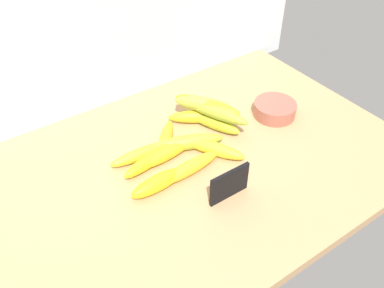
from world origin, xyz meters
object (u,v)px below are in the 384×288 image
(banana_0, at_px, (203,116))
(banana_7, at_px, (141,154))
(banana_2, at_px, (166,138))
(banana_10, at_px, (202,104))
(chalkboard_sign, at_px, (229,185))
(banana_12, at_px, (207,105))
(banana_6, at_px, (187,143))
(fruit_bowl, at_px, (275,109))
(banana_11, at_px, (216,112))
(banana_5, at_px, (212,122))
(banana_3, at_px, (215,149))
(banana_4, at_px, (190,168))
(banana_9, at_px, (158,183))
(banana_1, at_px, (168,153))
(banana_8, at_px, (155,157))

(banana_0, xyz_separation_m, banana_7, (-0.23, -0.04, -0.00))
(banana_2, bearing_deg, banana_10, 9.73)
(chalkboard_sign, distance_m, banana_12, 0.30)
(banana_2, bearing_deg, banana_6, -56.67)
(fruit_bowl, bearing_deg, banana_11, 165.09)
(banana_0, relative_size, banana_5, 1.14)
(fruit_bowl, distance_m, banana_11, 0.20)
(banana_10, bearing_deg, banana_6, -144.16)
(fruit_bowl, relative_size, banana_7, 0.71)
(chalkboard_sign, xyz_separation_m, banana_12, (0.13, 0.27, 0.02))
(banana_3, bearing_deg, banana_4, -168.07)
(banana_2, height_order, banana_12, banana_12)
(banana_10, bearing_deg, banana_2, -170.27)
(banana_5, distance_m, banana_9, 0.28)
(banana_3, distance_m, banana_9, 0.19)
(chalkboard_sign, relative_size, banana_4, 0.60)
(banana_9, height_order, banana_12, banana_12)
(fruit_bowl, xyz_separation_m, banana_3, (-0.26, -0.04, -0.00))
(banana_0, distance_m, banana_4, 0.22)
(banana_4, relative_size, banana_6, 0.90)
(banana_1, distance_m, banana_12, 0.19)
(banana_1, height_order, banana_7, banana_1)
(chalkboard_sign, xyz_separation_m, banana_7, (-0.11, 0.24, -0.02))
(chalkboard_sign, xyz_separation_m, banana_1, (-0.05, 0.20, -0.02))
(banana_4, bearing_deg, banana_7, 121.96)
(banana_2, height_order, banana_10, banana_10)
(banana_1, height_order, banana_11, banana_11)
(banana_0, distance_m, banana_7, 0.23)
(banana_1, bearing_deg, banana_10, 25.60)
(fruit_bowl, height_order, banana_11, banana_11)
(banana_10, bearing_deg, banana_9, -146.79)
(banana_0, relative_size, banana_11, 1.01)
(banana_0, bearing_deg, fruit_bowl, -25.72)
(banana_2, height_order, banana_9, banana_9)
(banana_6, relative_size, banana_10, 1.27)
(banana_8, bearing_deg, banana_11, 6.86)
(banana_6, relative_size, banana_9, 1.35)
(banana_5, relative_size, banana_7, 1.01)
(fruit_bowl, distance_m, banana_1, 0.37)
(chalkboard_sign, relative_size, banana_1, 0.63)
(banana_11, xyz_separation_m, banana_12, (-0.00, 0.04, 0.00))
(banana_4, bearing_deg, banana_9, -178.98)
(banana_4, relative_size, banana_7, 1.03)
(fruit_bowl, height_order, banana_3, fruit_bowl)
(banana_0, distance_m, banana_3, 0.15)
(banana_2, bearing_deg, banana_1, -116.04)
(banana_0, bearing_deg, banana_7, -170.40)
(banana_11, bearing_deg, banana_1, -169.92)
(banana_6, xyz_separation_m, banana_9, (-0.14, -0.09, 0.00))
(banana_10, bearing_deg, banana_12, -58.16)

